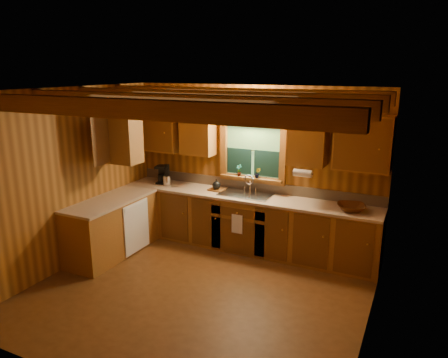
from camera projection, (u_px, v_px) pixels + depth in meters
room at (196, 198)px, 5.21m from camera, size 4.20×4.20×4.20m
ceiling_beams at (194, 100)px, 4.91m from camera, size 4.20×2.54×0.18m
base_cabinets at (209, 224)px, 6.76m from camera, size 4.20×2.22×0.86m
countertop at (210, 197)px, 6.64m from camera, size 4.20×2.24×0.04m
backsplash at (253, 186)px, 6.93m from camera, size 4.20×0.02×0.16m
dishwasher_panel at (137, 227)px, 6.64m from camera, size 0.02×0.60×0.80m
upper_cabinets at (209, 135)px, 6.55m from camera, size 4.19×1.77×0.78m
window at (253, 153)px, 6.78m from camera, size 1.12×0.08×1.00m
window_sill at (251, 178)px, 6.84m from camera, size 1.06×0.14×0.04m
wall_sconce at (251, 114)px, 6.51m from camera, size 0.45×0.21×0.17m
paper_towel_roll at (303, 173)px, 6.14m from camera, size 0.27×0.11×0.11m
dish_towel at (237, 224)px, 6.51m from camera, size 0.18×0.01×0.30m
sink at (246, 197)px, 6.72m from camera, size 0.82×0.48×0.43m
coffee_maker at (163, 174)px, 7.37m from camera, size 0.18×0.23×0.31m
utensil_crock at (167, 180)px, 7.23m from camera, size 0.13×0.13×0.38m
cutting_board at (216, 190)px, 6.94m from camera, size 0.27×0.21×0.02m
teakettle at (216, 185)px, 6.92m from camera, size 0.14×0.14×0.17m
wicker_basket at (351, 208)px, 5.94m from camera, size 0.49×0.49×0.10m
potted_plant_left at (239, 170)px, 6.88m from camera, size 0.12×0.09×0.19m
potted_plant_right at (257, 173)px, 6.74m from camera, size 0.11×0.10×0.18m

